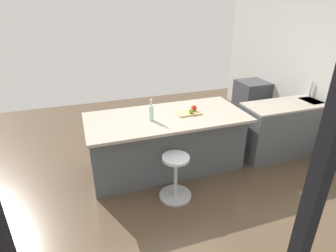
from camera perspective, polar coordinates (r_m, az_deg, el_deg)
ground_plane at (r=4.35m, az=0.97°, el=-9.58°), size 7.28×7.28×0.00m
interior_partition_left at (r=5.23m, az=29.97°, el=10.31°), size 0.12×5.60×2.86m
sink_cabinet at (r=5.24m, az=25.51°, el=-0.03°), size 2.08×0.60×1.20m
oven_range at (r=6.21m, az=16.92°, el=4.90°), size 0.60×0.61×0.89m
kitchen_island at (r=4.22m, az=-0.43°, el=-3.36°), size 2.34×1.08×0.92m
stool_by_window at (r=3.70m, az=1.59°, el=-10.86°), size 0.44×0.44×0.63m
cutting_board at (r=4.09m, az=4.27°, el=2.79°), size 0.36×0.24×0.02m
apple_red at (r=4.12m, az=5.41°, el=3.74°), size 0.09×0.09×0.09m
apple_green at (r=4.03m, az=4.83°, el=3.16°), size 0.07×0.07×0.07m
water_bottle at (r=3.80m, az=-3.49°, el=2.89°), size 0.06×0.06×0.31m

